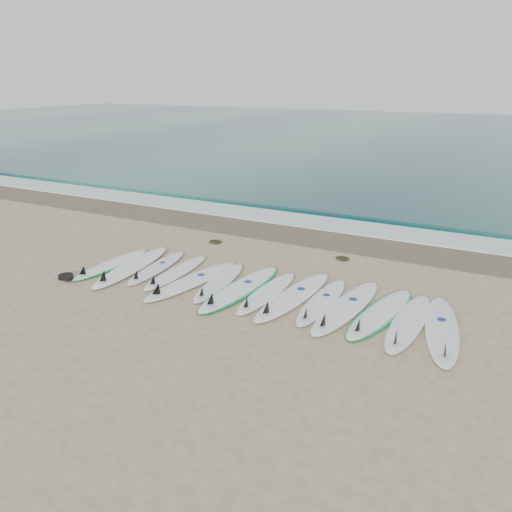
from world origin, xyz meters
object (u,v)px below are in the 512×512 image
at_px(surfboard_7, 266,293).
at_px(leash_coil, 66,277).
at_px(surfboard_0, 111,264).
at_px(surfboard_13, 442,330).

xyz_separation_m(surfboard_7, leash_coil, (-4.30, -1.21, -0.00)).
relative_size(surfboard_0, surfboard_7, 0.99).
bearing_deg(surfboard_0, surfboard_13, 3.13).
distance_m(surfboard_13, leash_coil, 7.79).
bearing_deg(surfboard_7, surfboard_13, 0.67).
height_order(surfboard_0, leash_coil, surfboard_0).
bearing_deg(leash_coil, surfboard_13, 8.74).
relative_size(surfboard_0, leash_coil, 5.20).
relative_size(surfboard_0, surfboard_13, 0.86).
relative_size(surfboard_7, surfboard_13, 0.86).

